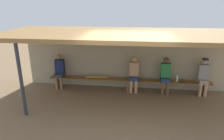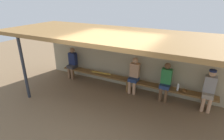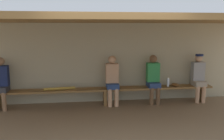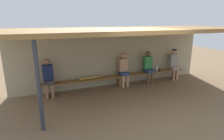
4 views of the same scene
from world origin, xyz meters
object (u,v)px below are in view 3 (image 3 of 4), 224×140
at_px(player_in_blue, 153,77).
at_px(player_leftmost, 112,78).
at_px(player_with_sunglasses, 1,81).
at_px(baseball_bat, 60,88).
at_px(baseball_glove_tan, 175,85).
at_px(water_bottle_green, 168,82).
at_px(bench, 105,91).
at_px(player_rightmost, 198,75).

xyz_separation_m(player_in_blue, player_leftmost, (-1.14, 0.00, 0.00)).
height_order(player_with_sunglasses, baseball_bat, player_with_sunglasses).
xyz_separation_m(baseball_glove_tan, baseball_bat, (-3.17, 0.02, -0.01)).
bearing_deg(water_bottle_green, player_leftmost, 179.26).
bearing_deg(baseball_bat, player_in_blue, -5.63).
bearing_deg(player_with_sunglasses, bench, -0.07).
bearing_deg(player_in_blue, player_leftmost, 180.00).
bearing_deg(player_leftmost, player_rightmost, 0.01).
bearing_deg(bench, player_in_blue, 0.13).
relative_size(player_in_blue, baseball_glove_tan, 5.56).
height_order(player_in_blue, player_leftmost, same).
relative_size(water_bottle_green, baseball_glove_tan, 1.01).
height_order(player_leftmost, baseball_bat, player_leftmost).
height_order(bench, player_with_sunglasses, player_with_sunglasses).
xyz_separation_m(bench, player_rightmost, (2.66, 0.00, 0.36)).
distance_m(player_in_blue, baseball_glove_tan, 0.67).
height_order(player_with_sunglasses, baseball_glove_tan, player_with_sunglasses).
relative_size(player_in_blue, baseball_bat, 1.63).
height_order(bench, player_in_blue, player_in_blue).
bearing_deg(baseball_glove_tan, baseball_bat, -109.95).
xyz_separation_m(player_with_sunglasses, water_bottle_green, (4.41, -0.02, -0.15)).
xyz_separation_m(bench, baseball_bat, (-1.20, -0.00, 0.11)).
bearing_deg(baseball_glove_tan, player_in_blue, -112.00).
relative_size(bench, baseball_glove_tan, 25.00).
relative_size(player_with_sunglasses, water_bottle_green, 5.48).
distance_m(bench, player_leftmost, 0.40).
bearing_deg(player_in_blue, water_bottle_green, -2.77).
bearing_deg(baseball_bat, player_rightmost, -5.65).
relative_size(player_leftmost, baseball_glove_tan, 5.56).
distance_m(bench, player_with_sunglasses, 2.67).
height_order(player_with_sunglasses, player_leftmost, same).
bearing_deg(water_bottle_green, baseball_bat, 179.67).
bearing_deg(player_rightmost, player_in_blue, -179.98).
distance_m(player_in_blue, water_bottle_green, 0.45).
distance_m(player_rightmost, water_bottle_green, 0.91).
xyz_separation_m(player_with_sunglasses, baseball_bat, (1.45, -0.00, -0.24)).
distance_m(player_leftmost, water_bottle_green, 1.56).
distance_m(player_in_blue, baseball_bat, 2.55).
distance_m(player_in_blue, player_rightmost, 1.31).
bearing_deg(baseball_bat, player_with_sunglasses, 174.18).
bearing_deg(player_rightmost, baseball_bat, -179.95).
height_order(player_in_blue, water_bottle_green, player_in_blue).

